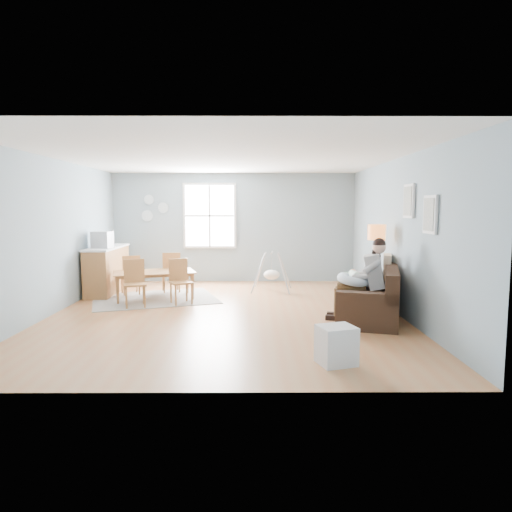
{
  "coord_description": "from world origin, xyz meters",
  "views": [
    {
      "loc": [
        0.49,
        -7.9,
        1.84
      ],
      "look_at": [
        0.53,
        0.08,
        1.0
      ],
      "focal_mm": 32.0,
      "sensor_mm": 36.0,
      "label": 1
    }
  ],
  "objects_px": {
    "father": "(364,276)",
    "storage_cube": "(336,345)",
    "sofa": "(373,299)",
    "chair_nw": "(131,273)",
    "monitor": "(102,240)",
    "toddler": "(369,272)",
    "counter": "(107,269)",
    "baby_swing": "(272,274)",
    "dining_table": "(155,285)",
    "chair_ne": "(171,270)",
    "chair_se": "(180,279)",
    "chair_sw": "(135,280)",
    "floor_lamp": "(377,239)"
  },
  "relations": [
    {
      "from": "sofa",
      "to": "floor_lamp",
      "type": "xyz_separation_m",
      "value": [
        0.19,
        0.56,
        0.97
      ]
    },
    {
      "from": "storage_cube",
      "to": "dining_table",
      "type": "height_order",
      "value": "dining_table"
    },
    {
      "from": "sofa",
      "to": "counter",
      "type": "relative_size",
      "value": 1.28
    },
    {
      "from": "chair_se",
      "to": "counter",
      "type": "distance_m",
      "value": 2.11
    },
    {
      "from": "father",
      "to": "storage_cube",
      "type": "bearing_deg",
      "value": -111.66
    },
    {
      "from": "chair_nw",
      "to": "chair_ne",
      "type": "xyz_separation_m",
      "value": [
        0.81,
        0.27,
        0.03
      ]
    },
    {
      "from": "storage_cube",
      "to": "monitor",
      "type": "relative_size",
      "value": 1.27
    },
    {
      "from": "dining_table",
      "to": "chair_sw",
      "type": "xyz_separation_m",
      "value": [
        -0.22,
        -0.7,
        0.22
      ]
    },
    {
      "from": "father",
      "to": "dining_table",
      "type": "bearing_deg",
      "value": 154.59
    },
    {
      "from": "sofa",
      "to": "chair_sw",
      "type": "xyz_separation_m",
      "value": [
        -4.25,
        0.86,
        0.19
      ]
    },
    {
      "from": "chair_se",
      "to": "baby_swing",
      "type": "distance_m",
      "value": 2.23
    },
    {
      "from": "sofa",
      "to": "floor_lamp",
      "type": "bearing_deg",
      "value": 71.29
    },
    {
      "from": "toddler",
      "to": "baby_swing",
      "type": "bearing_deg",
      "value": 126.23
    },
    {
      "from": "chair_se",
      "to": "chair_nw",
      "type": "bearing_deg",
      "value": 143.88
    },
    {
      "from": "counter",
      "to": "baby_swing",
      "type": "relative_size",
      "value": 1.9
    },
    {
      "from": "sofa",
      "to": "father",
      "type": "xyz_separation_m",
      "value": [
        -0.22,
        -0.26,
        0.43
      ]
    },
    {
      "from": "sofa",
      "to": "storage_cube",
      "type": "xyz_separation_m",
      "value": [
        -1.05,
        -2.36,
        -0.08
      ]
    },
    {
      "from": "father",
      "to": "toddler",
      "type": "relative_size",
      "value": 1.53
    },
    {
      "from": "father",
      "to": "chair_nw",
      "type": "xyz_separation_m",
      "value": [
        -4.41,
        2.24,
        -0.26
      ]
    },
    {
      "from": "counter",
      "to": "floor_lamp",
      "type": "bearing_deg",
      "value": -17.64
    },
    {
      "from": "chair_sw",
      "to": "chair_ne",
      "type": "relative_size",
      "value": 1.0
    },
    {
      "from": "counter",
      "to": "dining_table",
      "type": "bearing_deg",
      "value": -31.44
    },
    {
      "from": "chair_ne",
      "to": "chair_se",
      "type": "bearing_deg",
      "value": -71.79
    },
    {
      "from": "monitor",
      "to": "baby_swing",
      "type": "height_order",
      "value": "monitor"
    },
    {
      "from": "father",
      "to": "floor_lamp",
      "type": "xyz_separation_m",
      "value": [
        0.41,
        0.82,
        0.55
      ]
    },
    {
      "from": "dining_table",
      "to": "father",
      "type": "bearing_deg",
      "value": -41.85
    },
    {
      "from": "toddler",
      "to": "baby_swing",
      "type": "relative_size",
      "value": 0.94
    },
    {
      "from": "chair_se",
      "to": "monitor",
      "type": "xyz_separation_m",
      "value": [
        -1.75,
        0.81,
        0.7
      ]
    },
    {
      "from": "toddler",
      "to": "storage_cube",
      "type": "bearing_deg",
      "value": -111.82
    },
    {
      "from": "baby_swing",
      "to": "toddler",
      "type": "bearing_deg",
      "value": -53.77
    },
    {
      "from": "chair_nw",
      "to": "toddler",
      "type": "bearing_deg",
      "value": -21.02
    },
    {
      "from": "monitor",
      "to": "baby_swing",
      "type": "relative_size",
      "value": 0.42
    },
    {
      "from": "chair_se",
      "to": "baby_swing",
      "type": "bearing_deg",
      "value": 34.92
    },
    {
      "from": "toddler",
      "to": "floor_lamp",
      "type": "bearing_deg",
      "value": 58.59
    },
    {
      "from": "chair_ne",
      "to": "counter",
      "type": "height_order",
      "value": "counter"
    },
    {
      "from": "sofa",
      "to": "chair_nw",
      "type": "bearing_deg",
      "value": 156.76
    },
    {
      "from": "storage_cube",
      "to": "counter",
      "type": "bearing_deg",
      "value": 131.92
    },
    {
      "from": "toddler",
      "to": "chair_sw",
      "type": "bearing_deg",
      "value": 171.36
    },
    {
      "from": "floor_lamp",
      "to": "counter",
      "type": "bearing_deg",
      "value": 162.36
    },
    {
      "from": "chair_se",
      "to": "sofa",
      "type": "bearing_deg",
      "value": -18.11
    },
    {
      "from": "storage_cube",
      "to": "chair_nw",
      "type": "relative_size",
      "value": 0.59
    },
    {
      "from": "father",
      "to": "storage_cube",
      "type": "relative_size",
      "value": 2.72
    },
    {
      "from": "father",
      "to": "chair_se",
      "type": "xyz_separation_m",
      "value": [
        -3.23,
        1.38,
        -0.25
      ]
    },
    {
      "from": "chair_sw",
      "to": "chair_se",
      "type": "height_order",
      "value": "chair_sw"
    },
    {
      "from": "chair_sw",
      "to": "chair_ne",
      "type": "xyz_separation_m",
      "value": [
        0.43,
        1.39,
        0.0
      ]
    },
    {
      "from": "counter",
      "to": "chair_se",
      "type": "bearing_deg",
      "value": -33.08
    },
    {
      "from": "storage_cube",
      "to": "chair_sw",
      "type": "relative_size",
      "value": 0.57
    },
    {
      "from": "monitor",
      "to": "dining_table",
      "type": "bearing_deg",
      "value": -18.09
    },
    {
      "from": "storage_cube",
      "to": "chair_ne",
      "type": "relative_size",
      "value": 0.56
    },
    {
      "from": "father",
      "to": "counter",
      "type": "xyz_separation_m",
      "value": [
        -4.99,
        2.53,
        -0.22
      ]
    }
  ]
}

